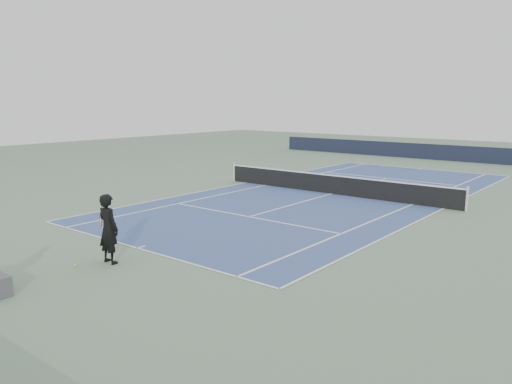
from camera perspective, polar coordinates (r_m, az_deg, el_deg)
The scene contains 6 objects.
ground at distance 24.91m, azimuth 8.63°, elevation -0.22°, with size 80.00×80.00×0.00m, color slate.
court_surface at distance 24.91m, azimuth 8.63°, elevation -0.21°, with size 10.97×23.77×0.01m, color #3A5189.
tennis_net at distance 24.82m, azimuth 8.66°, elevation 0.92°, with size 12.90×0.10×1.07m.
windscreen_far at distance 41.16m, azimuth 21.34°, elevation 4.17°, with size 30.00×0.25×1.20m, color black.
tennis_player at distance 14.61m, azimuth -16.52°, elevation -4.04°, with size 0.83×0.55×1.99m.
tennis_ball at distance 14.79m, azimuth -19.96°, elevation -7.94°, with size 0.07×0.07×0.07m, color yellow.
Camera 1 is at (12.25, -21.22, 4.52)m, focal length 35.00 mm.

